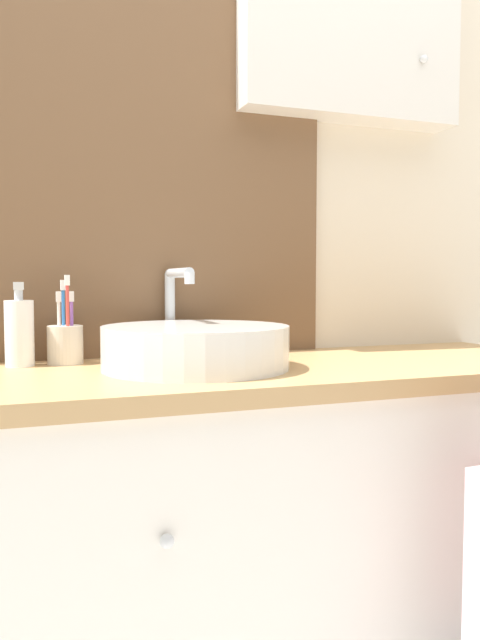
{
  "coord_description": "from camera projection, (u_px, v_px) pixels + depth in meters",
  "views": [
    {
      "loc": [
        -0.54,
        -0.86,
        1.03
      ],
      "look_at": [
        -0.11,
        0.29,
        0.95
      ],
      "focal_mm": 35.0,
      "sensor_mm": 36.0,
      "label": 1
    }
  ],
  "objects": [
    {
      "name": "wall_back",
      "position": [
        239.0,
        179.0,
        1.56
      ],
      "size": [
        3.2,
        0.18,
        2.5
      ],
      "color": "beige",
      "rests_on": "ground_plane"
    },
    {
      "name": "vanity_counter",
      "position": [
        281.0,
        559.0,
        1.35
      ],
      "size": [
        1.38,
        0.52,
        0.85
      ],
      "color": "silver",
      "rests_on": "ground_plane"
    },
    {
      "name": "sink_basin",
      "position": [
        196.0,
        345.0,
        1.26
      ],
      "size": [
        0.38,
        0.43,
        0.21
      ],
      "color": "silver",
      "rests_on": "vanity_counter"
    },
    {
      "name": "soap_dispenser",
      "position": [
        19.0,
        332.0,
        1.29
      ],
      "size": [
        0.06,
        0.06,
        0.18
      ],
      "color": "white",
      "rests_on": "vanity_counter"
    },
    {
      "name": "toothbrush_holder",
      "position": [
        65.0,
        342.0,
        1.33
      ],
      "size": [
        0.08,
        0.08,
        0.19
      ],
      "color": "beige",
      "rests_on": "vanity_counter"
    }
  ]
}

